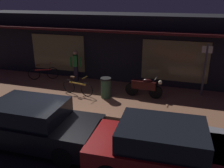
{
  "coord_description": "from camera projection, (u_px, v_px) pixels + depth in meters",
  "views": [
    {
      "loc": [
        3.69,
        -6.69,
        4.41
      ],
      "look_at": [
        0.81,
        2.4,
        0.95
      ],
      "focal_mm": 38.12,
      "sensor_mm": 36.0,
      "label": 1
    }
  ],
  "objects": [
    {
      "name": "ground_plane",
      "position": [
        70.0,
        128.0,
        8.54
      ],
      "size": [
        60.0,
        60.0,
        0.0
      ],
      "primitive_type": "plane",
      "color": "black"
    },
    {
      "name": "sidewalk_slab",
      "position": [
        99.0,
        96.0,
        11.21
      ],
      "size": [
        18.0,
        4.0,
        0.15
      ],
      "primitive_type": "cube",
      "color": "brown",
      "rests_on": "ground_plane"
    },
    {
      "name": "storefront_building",
      "position": [
        119.0,
        46.0,
        13.65
      ],
      "size": [
        18.0,
        3.3,
        3.6
      ],
      "color": "black",
      "rests_on": "ground_plane"
    },
    {
      "name": "motorcycle",
      "position": [
        144.0,
        87.0,
        10.7
      ],
      "size": [
        1.7,
        0.55,
        0.97
      ],
      "color": "black",
      "rests_on": "sidewalk_slab"
    },
    {
      "name": "bicycle_parked",
      "position": [
        43.0,
        73.0,
        13.1
      ],
      "size": [
        1.51,
        0.76,
        0.91
      ],
      "color": "black",
      "rests_on": "sidewalk_slab"
    },
    {
      "name": "bicycle_extra",
      "position": [
        78.0,
        87.0,
        11.01
      ],
      "size": [
        1.64,
        0.44,
        0.91
      ],
      "color": "black",
      "rests_on": "sidewalk_slab"
    },
    {
      "name": "person_photographer",
      "position": [
        76.0,
        65.0,
        12.64
      ],
      "size": [
        0.61,
        0.43,
        1.67
      ],
      "color": "#28232D",
      "rests_on": "sidewalk_slab"
    },
    {
      "name": "sign_post",
      "position": [
        205.0,
        67.0,
        10.58
      ],
      "size": [
        0.44,
        0.09,
        2.4
      ],
      "color": "#47474C",
      "rests_on": "sidewalk_slab"
    },
    {
      "name": "trash_bin",
      "position": [
        106.0,
        88.0,
        10.65
      ],
      "size": [
        0.48,
        0.48,
        0.93
      ],
      "color": "#2D4C33",
      "rests_on": "sidewalk_slab"
    },
    {
      "name": "parked_car_near",
      "position": [
        34.0,
        123.0,
        7.45
      ],
      "size": [
        4.14,
        1.87,
        1.42
      ],
      "color": "black",
      "rests_on": "ground_plane"
    },
    {
      "name": "parked_car_far",
      "position": [
        165.0,
        150.0,
        6.15
      ],
      "size": [
        4.19,
        1.97,
        1.42
      ],
      "color": "black",
      "rests_on": "ground_plane"
    }
  ]
}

